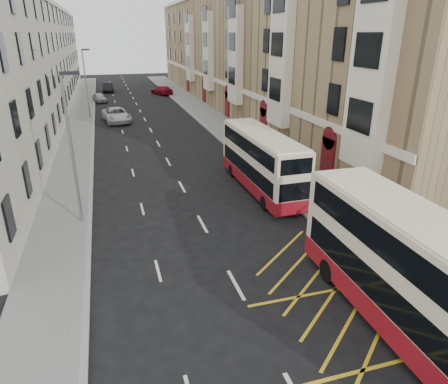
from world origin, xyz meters
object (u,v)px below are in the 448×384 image
object	(u,v)px
street_lamp_near	(72,142)
double_decker_front	(415,278)
street_lamp_far	(86,80)
pedestrian_mid	(396,241)
pedestrian_far	(361,224)
car_silver	(99,98)
white_van	(116,115)
car_dark	(108,87)
double_decker_rear	(261,161)
car_red	(162,90)

from	to	relation	value
street_lamp_near	double_decker_front	world-z (taller)	street_lamp_near
street_lamp_far	pedestrian_mid	distance (m)	40.78
pedestrian_mid	pedestrian_far	xyz separation A→B (m)	(-0.73, 1.75, 0.14)
car_silver	white_van	bearing A→B (deg)	-96.49
double_decker_front	car_dark	world-z (taller)	double_decker_front
double_decker_front	street_lamp_far	bearing A→B (deg)	106.27
double_decker_rear	double_decker_front	bearing A→B (deg)	-91.15
double_decker_rear	white_van	xyz separation A→B (m)	(-8.34, 25.47, -1.18)
double_decker_rear	car_silver	bearing A→B (deg)	103.27
car_red	street_lamp_near	bearing A→B (deg)	56.71
double_decker_rear	white_van	distance (m)	26.82
street_lamp_near	car_dark	world-z (taller)	street_lamp_near
pedestrian_far	car_silver	world-z (taller)	pedestrian_far
car_silver	car_dark	distance (m)	11.70
street_lamp_near	street_lamp_far	distance (m)	30.00
street_lamp_near	pedestrian_far	distance (m)	15.24
car_silver	car_red	xyz separation A→B (m)	(10.28, 5.42, 0.07)
pedestrian_far	white_van	bearing A→B (deg)	-31.06
double_decker_rear	car_silver	world-z (taller)	double_decker_rear
pedestrian_mid	car_dark	bearing A→B (deg)	105.07
double_decker_front	pedestrian_far	xyz separation A→B (m)	(2.17, 6.02, -1.17)
double_decker_rear	street_lamp_near	bearing A→B (deg)	-170.83
street_lamp_far	car_red	size ratio (longest dim) A/B	1.57
double_decker_rear	car_red	distance (m)	46.49
car_silver	double_decker_front	bearing A→B (deg)	-92.98
street_lamp_far	car_dark	bearing A→B (deg)	83.67
pedestrian_mid	double_decker_front	bearing A→B (deg)	-119.38
double_decker_front	car_red	xyz separation A→B (m)	(0.20, 60.78, -1.49)
double_decker_front	pedestrian_far	distance (m)	6.50
double_decker_rear	pedestrian_mid	world-z (taller)	double_decker_rear
white_van	car_dark	world-z (taller)	white_van
street_lamp_far	double_decker_rear	world-z (taller)	street_lamp_far
street_lamp_near	car_silver	world-z (taller)	street_lamp_near
street_lamp_far	street_lamp_near	bearing A→B (deg)	-90.00
car_silver	street_lamp_near	bearing A→B (deg)	-104.84
street_lamp_near	white_van	size ratio (longest dim) A/B	1.36
street_lamp_near	white_van	bearing A→B (deg)	83.73
double_decker_rear	car_silver	size ratio (longest dim) A/B	2.48
car_silver	car_red	size ratio (longest dim) A/B	0.78
double_decker_front	car_silver	xyz separation A→B (m)	(-10.08, 55.37, -1.55)
street_lamp_near	car_silver	bearing A→B (deg)	88.47
double_decker_rear	car_red	xyz separation A→B (m)	(0.08, 46.47, -1.25)
pedestrian_far	street_lamp_far	bearing A→B (deg)	-27.91
double_decker_front	car_red	world-z (taller)	double_decker_front
car_dark	car_red	xyz separation A→B (m)	(8.70, -6.17, -0.06)
street_lamp_near	street_lamp_far	world-z (taller)	same
double_decker_front	car_red	bearing A→B (deg)	91.23
car_silver	car_dark	bearing A→B (deg)	68.92
street_lamp_near	double_decker_front	bearing A→B (deg)	-47.69
double_decker_rear	street_lamp_far	bearing A→B (deg)	111.37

